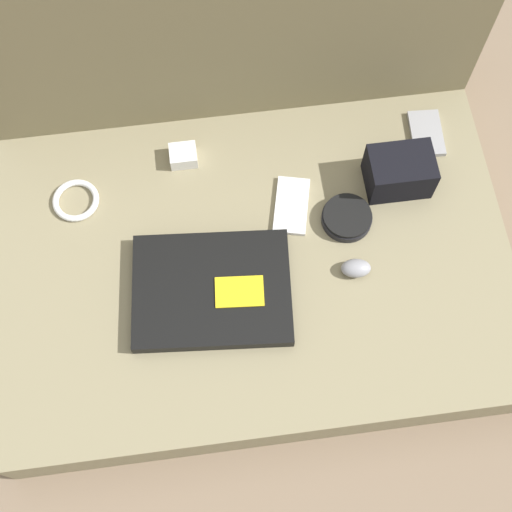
% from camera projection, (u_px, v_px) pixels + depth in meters
% --- Properties ---
extents(ground_plane, '(8.00, 8.00, 0.00)m').
position_uv_depth(ground_plane, '(256.00, 281.00, 1.48)').
color(ground_plane, '#7A6651').
extents(couch_seat, '(0.99, 0.67, 0.11)m').
position_uv_depth(couch_seat, '(256.00, 271.00, 1.42)').
color(couch_seat, '#847A5B').
rests_on(couch_seat, ground_plane).
extents(couch_backrest, '(0.99, 0.20, 0.54)m').
position_uv_depth(couch_backrest, '(227.00, 26.00, 1.39)').
color(couch_backrest, '#756B4C').
rests_on(couch_backrest, ground_plane).
extents(laptop, '(0.31, 0.25, 0.03)m').
position_uv_depth(laptop, '(212.00, 290.00, 1.33)').
color(laptop, black).
rests_on(laptop, couch_seat).
extents(computer_mouse, '(0.06, 0.04, 0.03)m').
position_uv_depth(computer_mouse, '(356.00, 268.00, 1.35)').
color(computer_mouse, gray).
rests_on(computer_mouse, couch_seat).
extents(speaker_puck, '(0.10, 0.10, 0.02)m').
position_uv_depth(speaker_puck, '(347.00, 218.00, 1.39)').
color(speaker_puck, black).
rests_on(speaker_puck, couch_seat).
extents(phone_silver, '(0.07, 0.11, 0.01)m').
position_uv_depth(phone_silver, '(426.00, 133.00, 1.47)').
color(phone_silver, '#99999E').
rests_on(phone_silver, couch_seat).
extents(phone_black, '(0.09, 0.13, 0.01)m').
position_uv_depth(phone_black, '(292.00, 206.00, 1.41)').
color(phone_black, silver).
rests_on(phone_black, couch_seat).
extents(camera_pouch, '(0.13, 0.09, 0.08)m').
position_uv_depth(camera_pouch, '(399.00, 172.00, 1.40)').
color(camera_pouch, black).
rests_on(camera_pouch, couch_seat).
extents(charger_brick, '(0.05, 0.05, 0.03)m').
position_uv_depth(charger_brick, '(183.00, 156.00, 1.44)').
color(charger_brick, silver).
rests_on(charger_brick, couch_seat).
extents(cable_coil, '(0.09, 0.09, 0.01)m').
position_uv_depth(cable_coil, '(76.00, 200.00, 1.41)').
color(cable_coil, white).
rests_on(cable_coil, couch_seat).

